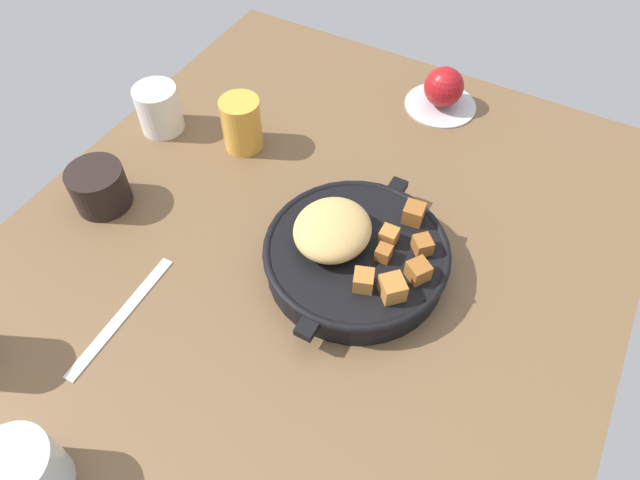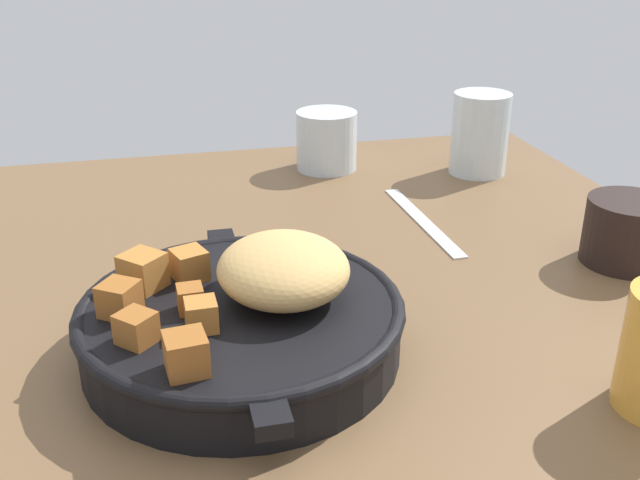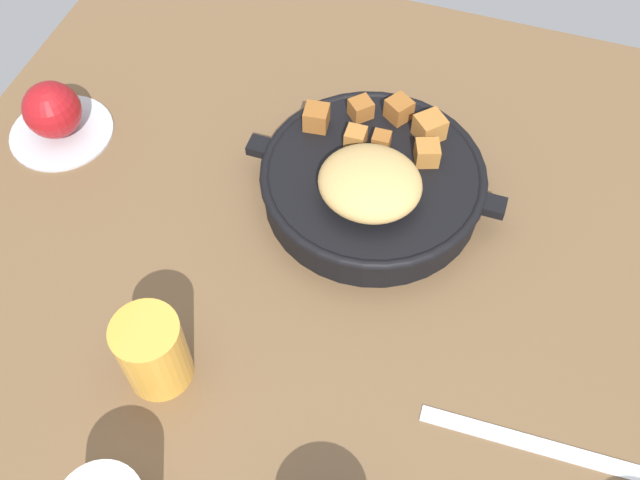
{
  "view_description": "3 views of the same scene",
  "coord_description": "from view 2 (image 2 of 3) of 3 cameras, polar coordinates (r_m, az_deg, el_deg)",
  "views": [
    {
      "loc": [
        -41.77,
        -25.32,
        65.98
      ],
      "look_at": [
        1.24,
        -1.68,
        3.7
      ],
      "focal_mm": 32.1,
      "sensor_mm": 36.0,
      "label": 1
    },
    {
      "loc": [
        51.53,
        -12.45,
        32.24
      ],
      "look_at": [
        -1.26,
        0.11,
        7.73
      ],
      "focal_mm": 40.91,
      "sensor_mm": 36.0,
      "label": 2
    },
    {
      "loc": [
        -8.76,
        44.23,
        67.12
      ],
      "look_at": [
        4.81,
        3.33,
        3.91
      ],
      "focal_mm": 40.64,
      "sensor_mm": 36.0,
      "label": 3
    }
  ],
  "objects": [
    {
      "name": "cast_iron_skillet",
      "position": [
        0.58,
        -5.89,
        -5.92
      ],
      "size": [
        30.05,
        25.69,
        9.18
      ],
      "color": "black",
      "rests_on": "ground_plane"
    },
    {
      "name": "coffee_mug_dark",
      "position": [
        0.78,
        22.93,
        0.6
      ],
      "size": [
        8.5,
        8.5,
        6.61
      ],
      "primitive_type": "cylinder",
      "color": "black",
      "rests_on": "ground_plane"
    },
    {
      "name": "water_glass_tall",
      "position": [
        1.0,
        12.39,
        8.13
      ],
      "size": [
        7.51,
        7.51,
        10.79
      ],
      "primitive_type": "cylinder",
      "color": "silver",
      "rests_on": "ground_plane"
    },
    {
      "name": "ground_plane",
      "position": [
        0.63,
        0.17,
        -7.93
      ],
      "size": [
        104.43,
        86.53,
        2.4
      ],
      "primitive_type": "cube",
      "color": "brown"
    },
    {
      "name": "butter_knife",
      "position": [
        0.84,
        8.01,
        1.57
      ],
      "size": [
        20.57,
        2.22,
        0.36
      ],
      "primitive_type": "cube",
      "rotation": [
        0.0,
        0.0,
        0.03
      ],
      "color": "silver",
      "rests_on": "ground_plane"
    },
    {
      "name": "water_glass_short",
      "position": [
        1.0,
        0.51,
        7.79
      ],
      "size": [
        8.22,
        8.22,
        7.89
      ],
      "primitive_type": "cylinder",
      "color": "silver",
      "rests_on": "ground_plane"
    }
  ]
}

